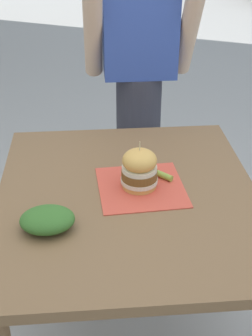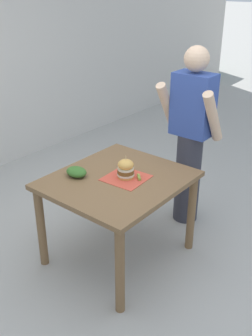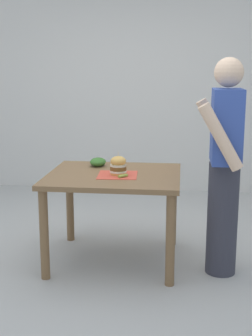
% 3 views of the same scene
% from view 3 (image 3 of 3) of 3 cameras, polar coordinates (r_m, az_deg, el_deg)
% --- Properties ---
extents(ground_plane, '(80.00, 80.00, 0.00)m').
position_cam_3_polar(ground_plane, '(4.09, -1.42, -11.11)').
color(ground_plane, '#ADAAA3').
extents(patio_table, '(0.96, 1.08, 0.76)m').
position_cam_3_polar(patio_table, '(3.88, -1.47, -2.36)').
color(patio_table, brown).
rests_on(patio_table, ground).
extents(serving_paper, '(0.34, 0.34, 0.00)m').
position_cam_3_polar(serving_paper, '(3.79, -1.03, -0.85)').
color(serving_paper, '#D64C38').
rests_on(serving_paper, patio_table).
extents(sandwich, '(0.14, 0.14, 0.19)m').
position_cam_3_polar(sandwich, '(3.78, -0.95, 0.31)').
color(sandwich, gold).
rests_on(sandwich, serving_paper).
extents(pickle_spear, '(0.08, 0.08, 0.02)m').
position_cam_3_polar(pickle_spear, '(3.70, -0.39, -0.97)').
color(pickle_spear, '#8EA83D').
rests_on(pickle_spear, serving_paper).
extents(side_salad, '(0.18, 0.14, 0.07)m').
position_cam_3_polar(side_salad, '(4.14, -3.44, 0.74)').
color(side_salad, '#386B28').
rests_on(side_salad, patio_table).
extents(diner_across_table, '(0.55, 0.35, 1.69)m').
position_cam_3_polar(diner_across_table, '(3.67, 11.89, 0.42)').
color(diner_across_table, '#33333D').
rests_on(diner_across_table, ground).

